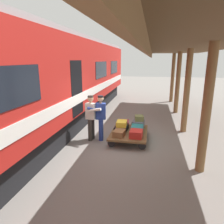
{
  "coord_description": "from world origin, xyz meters",
  "views": [
    {
      "loc": [
        -0.84,
        7.03,
        2.98
      ],
      "look_at": [
        0.53,
        0.11,
        1.15
      ],
      "focal_mm": 32.6,
      "sensor_mm": 36.0,
      "label": 1
    }
  ],
  "objects_px": {
    "suitcase_black_hardshell": "(121,129)",
    "porter_in_overalls": "(100,116)",
    "suitcase_slate_roller": "(138,124)",
    "suitcase_burgundy_valise": "(123,124)",
    "suitcase_teal_softside": "(137,129)",
    "suitcase_red_plastic": "(136,134)",
    "porter_by_door": "(92,116)",
    "suitcase_olive_duffel": "(139,118)",
    "luggage_cart": "(129,133)",
    "suitcase_brown_leather": "(119,133)",
    "suitcase_yellow_case": "(122,124)",
    "train_car": "(40,84)"
  },
  "relations": [
    {
      "from": "luggage_cart",
      "to": "suitcase_brown_leather",
      "type": "xyz_separation_m",
      "value": [
        0.3,
        0.51,
        0.15
      ]
    },
    {
      "from": "porter_in_overalls",
      "to": "porter_by_door",
      "type": "xyz_separation_m",
      "value": [
        0.32,
        0.07,
        0.0
      ]
    },
    {
      "from": "suitcase_black_hardshell",
      "to": "suitcase_yellow_case",
      "type": "bearing_deg",
      "value": -116.49
    },
    {
      "from": "porter_by_door",
      "to": "suitcase_yellow_case",
      "type": "bearing_deg",
      "value": -167.74
    },
    {
      "from": "luggage_cart",
      "to": "porter_in_overalls",
      "type": "bearing_deg",
      "value": 8.08
    },
    {
      "from": "suitcase_red_plastic",
      "to": "porter_in_overalls",
      "type": "bearing_deg",
      "value": -14.74
    },
    {
      "from": "suitcase_black_hardshell",
      "to": "porter_in_overalls",
      "type": "height_order",
      "value": "porter_in_overalls"
    },
    {
      "from": "train_car",
      "to": "suitcase_red_plastic",
      "type": "height_order",
      "value": "train_car"
    },
    {
      "from": "suitcase_teal_softside",
      "to": "suitcase_red_plastic",
      "type": "bearing_deg",
      "value": 90.0
    },
    {
      "from": "porter_by_door",
      "to": "porter_in_overalls",
      "type": "bearing_deg",
      "value": -168.04
    },
    {
      "from": "suitcase_burgundy_valise",
      "to": "porter_in_overalls",
      "type": "bearing_deg",
      "value": 40.75
    },
    {
      "from": "porter_by_door",
      "to": "suitcase_teal_softside",
      "type": "bearing_deg",
      "value": -172.59
    },
    {
      "from": "suitcase_burgundy_valise",
      "to": "suitcase_black_hardshell",
      "type": "relative_size",
      "value": 0.78
    },
    {
      "from": "suitcase_burgundy_valise",
      "to": "suitcase_black_hardshell",
      "type": "bearing_deg",
      "value": 90.0
    },
    {
      "from": "suitcase_brown_leather",
      "to": "porter_in_overalls",
      "type": "distance_m",
      "value": 0.98
    },
    {
      "from": "luggage_cart",
      "to": "porter_by_door",
      "type": "relative_size",
      "value": 1.1
    },
    {
      "from": "suitcase_teal_softside",
      "to": "suitcase_burgundy_valise",
      "type": "relative_size",
      "value": 1.09
    },
    {
      "from": "porter_in_overalls",
      "to": "porter_by_door",
      "type": "distance_m",
      "value": 0.33
    },
    {
      "from": "suitcase_black_hardshell",
      "to": "suitcase_brown_leather",
      "type": "height_order",
      "value": "suitcase_brown_leather"
    },
    {
      "from": "suitcase_brown_leather",
      "to": "suitcase_yellow_case",
      "type": "xyz_separation_m",
      "value": [
        -0.01,
        -0.53,
        0.19
      ]
    },
    {
      "from": "suitcase_teal_softside",
      "to": "porter_in_overalls",
      "type": "relative_size",
      "value": 0.32
    },
    {
      "from": "luggage_cart",
      "to": "suitcase_brown_leather",
      "type": "relative_size",
      "value": 3.86
    },
    {
      "from": "suitcase_slate_roller",
      "to": "suitcase_brown_leather",
      "type": "relative_size",
      "value": 1.12
    },
    {
      "from": "suitcase_olive_duffel",
      "to": "porter_by_door",
      "type": "height_order",
      "value": "porter_by_door"
    },
    {
      "from": "suitcase_red_plastic",
      "to": "suitcase_yellow_case",
      "type": "height_order",
      "value": "suitcase_yellow_case"
    },
    {
      "from": "suitcase_slate_roller",
      "to": "suitcase_burgundy_valise",
      "type": "xyz_separation_m",
      "value": [
        0.6,
        0.0,
        -0.02
      ]
    },
    {
      "from": "suitcase_teal_softside",
      "to": "suitcase_brown_leather",
      "type": "relative_size",
      "value": 1.11
    },
    {
      "from": "suitcase_black_hardshell",
      "to": "suitcase_brown_leather",
      "type": "relative_size",
      "value": 1.32
    },
    {
      "from": "luggage_cart",
      "to": "suitcase_red_plastic",
      "type": "distance_m",
      "value": 0.62
    },
    {
      "from": "suitcase_teal_softside",
      "to": "suitcase_red_plastic",
      "type": "xyz_separation_m",
      "value": [
        0.0,
        0.51,
        -0.0
      ]
    },
    {
      "from": "suitcase_yellow_case",
      "to": "luggage_cart",
      "type": "bearing_deg",
      "value": 176.19
    },
    {
      "from": "suitcase_black_hardshell",
      "to": "porter_in_overalls",
      "type": "xyz_separation_m",
      "value": [
        0.77,
        0.15,
        0.49
      ]
    },
    {
      "from": "train_car",
      "to": "suitcase_yellow_case",
      "type": "distance_m",
      "value": 3.45
    },
    {
      "from": "porter_in_overalls",
      "to": "suitcase_teal_softside",
      "type": "bearing_deg",
      "value": -173.67
    },
    {
      "from": "suitcase_brown_leather",
      "to": "suitcase_olive_duffel",
      "type": "height_order",
      "value": "suitcase_olive_duffel"
    },
    {
      "from": "suitcase_black_hardshell",
      "to": "porter_in_overalls",
      "type": "distance_m",
      "value": 0.93
    },
    {
      "from": "suitcase_slate_roller",
      "to": "suitcase_burgundy_valise",
      "type": "height_order",
      "value": "suitcase_slate_roller"
    },
    {
      "from": "suitcase_burgundy_valise",
      "to": "suitcase_yellow_case",
      "type": "distance_m",
      "value": 0.52
    },
    {
      "from": "suitcase_brown_leather",
      "to": "suitcase_yellow_case",
      "type": "bearing_deg",
      "value": -91.04
    },
    {
      "from": "train_car",
      "to": "suitcase_brown_leather",
      "type": "distance_m",
      "value": 3.53
    },
    {
      "from": "suitcase_red_plastic",
      "to": "porter_by_door",
      "type": "xyz_separation_m",
      "value": [
        1.7,
        -0.29,
        0.46
      ]
    },
    {
      "from": "luggage_cart",
      "to": "suitcase_burgundy_valise",
      "type": "xyz_separation_m",
      "value": [
        0.3,
        -0.51,
        0.18
      ]
    },
    {
      "from": "luggage_cart",
      "to": "suitcase_red_plastic",
      "type": "height_order",
      "value": "suitcase_red_plastic"
    },
    {
      "from": "suitcase_olive_duffel",
      "to": "suitcase_teal_softside",
      "type": "bearing_deg",
      "value": 87.02
    },
    {
      "from": "suitcase_black_hardshell",
      "to": "suitcase_brown_leather",
      "type": "distance_m",
      "value": 0.51
    },
    {
      "from": "luggage_cart",
      "to": "suitcase_olive_duffel",
      "type": "distance_m",
      "value": 0.78
    },
    {
      "from": "luggage_cart",
      "to": "suitcase_red_plastic",
      "type": "bearing_deg",
      "value": 120.31
    },
    {
      "from": "suitcase_slate_roller",
      "to": "suitcase_brown_leather",
      "type": "height_order",
      "value": "suitcase_slate_roller"
    },
    {
      "from": "suitcase_slate_roller",
      "to": "suitcase_yellow_case",
      "type": "bearing_deg",
      "value": 39.91
    },
    {
      "from": "porter_in_overalls",
      "to": "suitcase_olive_duffel",
      "type": "bearing_deg",
      "value": -153.66
    }
  ]
}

